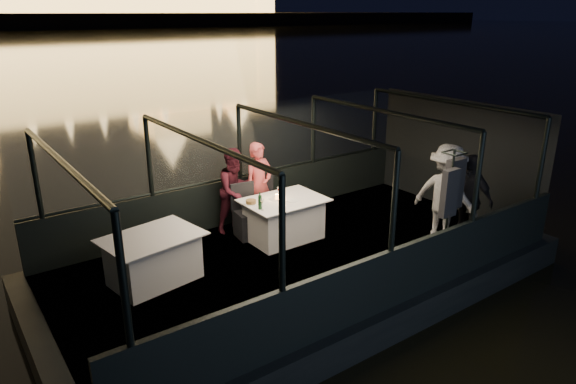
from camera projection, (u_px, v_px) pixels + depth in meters
boat_hull at (301, 282)px, 8.95m from camera, size 8.60×4.40×1.00m
boat_deck at (302, 257)px, 8.79m from camera, size 8.00×4.00×0.04m
gunwale_port at (241, 199)px, 10.17m from camera, size 8.00×0.08×0.90m
gunwale_starboard at (389, 280)px, 7.10m from camera, size 8.00×0.08×0.90m
cabin_glass_port at (239, 142)px, 9.79m from camera, size 8.00×0.02×1.40m
cabin_glass_starboard at (394, 202)px, 6.72m from camera, size 8.00×0.02×1.40m
cabin_roof_glass at (303, 124)px, 8.02m from camera, size 8.00×4.00×0.02m
end_wall_fore at (39, 257)px, 6.21m from camera, size 0.02×4.00×2.30m
end_wall_aft at (456, 155)px, 10.60m from camera, size 0.02×4.00×2.30m
canopy_ribs at (302, 193)px, 8.40m from camera, size 8.00×4.00×2.30m
dining_table_central at (284, 219)px, 9.34m from camera, size 1.45×1.05×0.77m
dining_table_aft at (154, 259)px, 7.85m from camera, size 1.59×1.26×0.76m
chair_port_left at (249, 214)px, 9.41m from camera, size 0.52×0.52×0.99m
chair_port_right at (268, 204)px, 9.90m from camera, size 0.53×0.53×0.98m
coat_stand at (447, 215)px, 8.17m from camera, size 0.60×0.50×1.97m
person_woman_coral at (259, 188)px, 9.86m from camera, size 0.61×0.43×1.65m
person_man_maroon at (236, 193)px, 9.59m from camera, size 0.84×0.69×1.61m
passenger_stripe at (445, 198)px, 9.06m from camera, size 0.92×1.30×1.82m
passenger_dark at (468, 196)px, 9.12m from camera, size 0.46×0.99×1.64m
wine_bottle at (260, 201)px, 8.72m from camera, size 0.08×0.08×0.31m
bread_basket at (251, 202)px, 8.98m from camera, size 0.20×0.20×0.07m
amber_candle at (277, 197)px, 9.23m from camera, size 0.08×0.08×0.09m
plate_near at (292, 200)px, 9.16m from camera, size 0.26×0.26×0.01m
plate_far at (251, 203)px, 9.02m from camera, size 0.30×0.30×0.02m
wine_glass_white at (262, 205)px, 8.69m from camera, size 0.08×0.08×0.20m
wine_glass_red at (278, 191)px, 9.35m from camera, size 0.07×0.07×0.17m
wine_glass_empty at (281, 198)px, 9.03m from camera, size 0.09×0.09×0.20m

